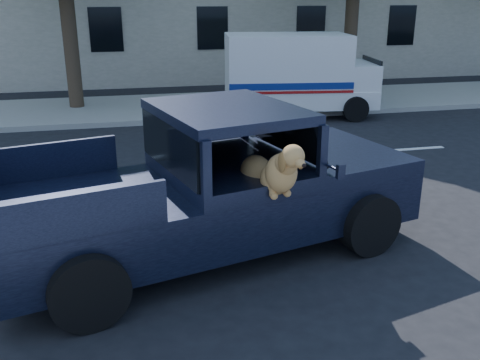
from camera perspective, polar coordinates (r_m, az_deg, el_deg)
The scene contains 5 objects.
ground at distance 8.77m, azimuth 6.16°, elevation -4.36°, with size 120.00×120.00×0.00m, color black.
far_sidewalk at distance 17.33m, azimuth -3.64°, elevation 7.93°, with size 60.00×4.00×0.15m, color gray.
lane_stripes at distance 12.44m, azimuth 9.92°, elevation 2.72°, with size 21.60×0.14×0.01m, color silver, non-canonical shape.
pickup_truck at distance 7.48m, azimuth -3.85°, elevation -2.78°, with size 6.16×3.67×2.07m.
mail_truck at distance 16.17m, azimuth 6.01°, elevation 10.50°, with size 4.56×2.70×2.38m.
Camera 1 is at (-2.68, -7.57, 3.52)m, focal length 40.00 mm.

